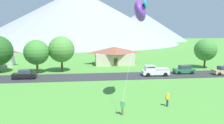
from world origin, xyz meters
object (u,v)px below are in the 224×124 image
at_px(tree_left_of_center, 205,50).
at_px(house_leftmost, 114,55).
at_px(parked_car_tan_mid_west, 223,71).
at_px(tree_near_left, 37,52).
at_px(pickup_truck_white_west_side, 155,71).
at_px(watcher_person, 167,99).
at_px(kite_flyer_with_kite, 140,11).
at_px(tree_center, 61,49).
at_px(parked_car_green_east_end, 184,70).
at_px(parked_car_black_mid_east, 25,74).

bearing_deg(tree_left_of_center, house_leftmost, 158.52).
xyz_separation_m(house_leftmost, parked_car_tan_mid_west, (20.20, -16.04, -1.51)).
bearing_deg(tree_near_left, house_leftmost, 29.72).
distance_m(pickup_truck_white_west_side, watcher_person, 17.13).
relative_size(tree_near_left, kite_flyer_with_kite, 0.56).
relative_size(tree_near_left, watcher_person, 4.17).
bearing_deg(tree_center, parked_car_tan_mid_west, -12.47).
distance_m(tree_center, watcher_person, 27.89).
bearing_deg(parked_car_tan_mid_west, tree_center, 167.53).
bearing_deg(parked_car_green_east_end, house_leftmost, 132.01).
relative_size(tree_left_of_center, tree_center, 0.90).
bearing_deg(house_leftmost, kite_flyer_with_kite, -91.57).
distance_m(house_leftmost, pickup_truck_white_west_side, 16.64).
bearing_deg(house_leftmost, tree_center, -144.92).
distance_m(tree_center, kite_flyer_with_kite, 25.36).
bearing_deg(tree_center, parked_car_green_east_end, -11.97).
bearing_deg(watcher_person, tree_center, 122.33).
bearing_deg(parked_car_tan_mid_west, kite_flyer_with_kite, -145.70).
relative_size(parked_car_tan_mid_west, parked_car_black_mid_east, 0.99).
relative_size(parked_car_black_mid_east, pickup_truck_white_west_side, 0.80).
distance_m(tree_left_of_center, pickup_truck_white_west_side, 16.64).
xyz_separation_m(tree_near_left, parked_car_tan_mid_west, (37.66, -6.07, -3.52)).
bearing_deg(pickup_truck_white_west_side, parked_car_green_east_end, 10.79).
height_order(parked_car_green_east_end, watcher_person, parked_car_green_east_end).
relative_size(parked_car_black_mid_east, kite_flyer_with_kite, 0.34).
height_order(parked_car_tan_mid_west, watcher_person, parked_car_tan_mid_west).
height_order(parked_car_green_east_end, pickup_truck_white_west_side, pickup_truck_white_west_side).
bearing_deg(parked_car_tan_mid_west, watcher_person, -138.17).
distance_m(tree_near_left, parked_car_green_east_end, 30.72).
xyz_separation_m(pickup_truck_white_west_side, watcher_person, (-3.86, -16.69, -0.18)).
height_order(parked_car_black_mid_east, parked_car_green_east_end, same).
bearing_deg(tree_left_of_center, tree_near_left, -177.24).
distance_m(tree_left_of_center, parked_car_green_east_end, 10.53).
height_order(tree_center, watcher_person, tree_center).
bearing_deg(tree_left_of_center, parked_car_tan_mid_west, -93.46).
relative_size(house_leftmost, parked_car_green_east_end, 2.49).
xyz_separation_m(tree_left_of_center, parked_car_green_east_end, (-7.92, -6.03, -3.45)).
bearing_deg(pickup_truck_white_west_side, tree_near_left, 166.94).
bearing_deg(watcher_person, parked_car_black_mid_east, 140.92).
distance_m(parked_car_black_mid_east, pickup_truck_white_west_side, 24.68).
relative_size(tree_left_of_center, watcher_person, 4.13).
distance_m(tree_left_of_center, kite_flyer_with_kite, 31.70).
height_order(house_leftmost, tree_left_of_center, tree_left_of_center).
bearing_deg(house_leftmost, parked_car_green_east_end, -47.99).
distance_m(parked_car_tan_mid_west, parked_car_black_mid_east, 38.80).
bearing_deg(tree_left_of_center, pickup_truck_white_west_side, -153.43).
xyz_separation_m(house_leftmost, watcher_person, (2.22, -32.13, -1.50)).
distance_m(tree_near_left, kite_flyer_with_kite, 27.20).
bearing_deg(parked_car_green_east_end, tree_left_of_center, 37.29).
height_order(tree_near_left, parked_car_green_east_end, tree_near_left).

